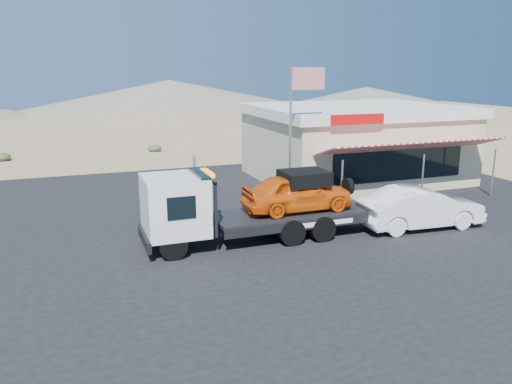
% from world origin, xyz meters
% --- Properties ---
extents(ground, '(120.00, 120.00, 0.00)m').
position_xyz_m(ground, '(0.00, 0.00, 0.00)').
color(ground, '#977B56').
rests_on(ground, ground).
extents(asphalt_lot, '(32.00, 24.00, 0.02)m').
position_xyz_m(asphalt_lot, '(2.00, 3.00, 0.01)').
color(asphalt_lot, black).
rests_on(asphalt_lot, ground).
extents(tow_truck, '(7.65, 2.27, 2.56)m').
position_xyz_m(tow_truck, '(1.83, 1.42, 1.38)').
color(tow_truck, black).
rests_on(tow_truck, asphalt_lot).
extents(white_sedan, '(4.79, 1.95, 1.55)m').
position_xyz_m(white_sedan, '(8.25, 0.54, 0.79)').
color(white_sedan, silver).
rests_on(white_sedan, asphalt_lot).
extents(jerky_store, '(10.40, 9.97, 3.90)m').
position_xyz_m(jerky_store, '(10.50, 8.97, 1.99)').
color(jerky_store, '#C3B993').
rests_on(jerky_store, asphalt_lot).
extents(flagpole, '(1.55, 0.10, 6.00)m').
position_xyz_m(flagpole, '(4.93, 4.50, 3.76)').
color(flagpole, '#99999E').
rests_on(flagpole, asphalt_lot).
extents(distant_hills, '(126.00, 48.00, 4.20)m').
position_xyz_m(distant_hills, '(-9.77, 55.14, 1.89)').
color(distant_hills, '#726B59').
rests_on(distant_hills, ground).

